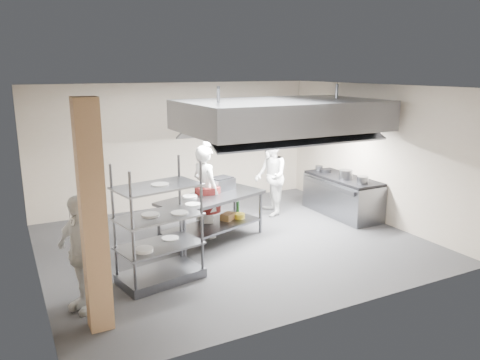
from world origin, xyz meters
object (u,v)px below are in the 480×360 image
chef_plating (81,253)px  griddle (221,184)px  stockpot (346,174)px  pass_rack (159,223)px  chef_head (205,191)px  cooking_range (342,197)px  island (212,218)px  chef_line (270,176)px

chef_plating → griddle: chef_plating is taller
chef_plating → stockpot: chef_plating is taller
pass_rack → chef_head: size_ratio=1.04×
stockpot → cooking_range: bearing=64.5°
cooking_range → stockpot: (-0.09, -0.19, 0.58)m
island → stockpot: (3.29, -0.02, 0.55)m
chef_plating → stockpot: size_ratio=5.62×
island → griddle: (0.37, 0.37, 0.57)m
chef_line → stockpot: (1.39, -0.97, 0.10)m
griddle → chef_plating: bearing=-164.0°
pass_rack → cooking_range: bearing=5.2°
chef_head → chef_plating: chef_head is taller
island → cooking_range: island is taller
cooking_range → chef_head: 3.42m
pass_rack → chef_line: 4.02m
griddle → chef_line: bearing=3.6°
island → pass_rack: bearing=-158.2°
stockpot → chef_plating: bearing=-164.8°
chef_line → stockpot: size_ratio=6.09×
island → chef_line: (1.90, 0.95, 0.45)m
griddle → cooking_range: bearing=-21.1°
cooking_range → chef_head: (-3.38, 0.13, 0.51)m
chef_line → griddle: chef_line is taller
chef_head → chef_line: bearing=-86.2°
chef_plating → griddle: (3.08, 2.02, 0.19)m
pass_rack → chef_head: pass_rack is taller
cooking_range → griddle: size_ratio=4.15×
chef_line → chef_head: bearing=-52.1°
chef_head → stockpot: chef_head is taller
pass_rack → chef_head: 2.13m
pass_rack → griddle: 2.46m
island → chef_head: bearing=72.3°
pass_rack → stockpot: size_ratio=6.48×
cooking_range → island: bearing=-177.1°
pass_rack → chef_plating: (-1.24, -0.40, -0.13)m
island → chef_line: bearing=8.1°
chef_line → stockpot: 1.70m
chef_head → chef_line: 2.01m
island → cooking_range: size_ratio=1.09×
pass_rack → griddle: bearing=30.2°
chef_plating → griddle: 3.69m
pass_rack → griddle: size_ratio=4.01×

